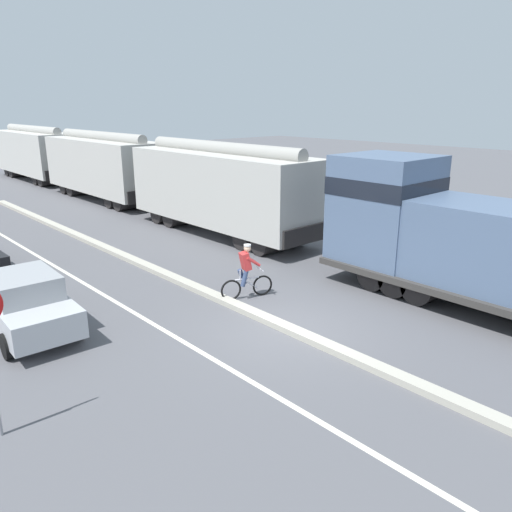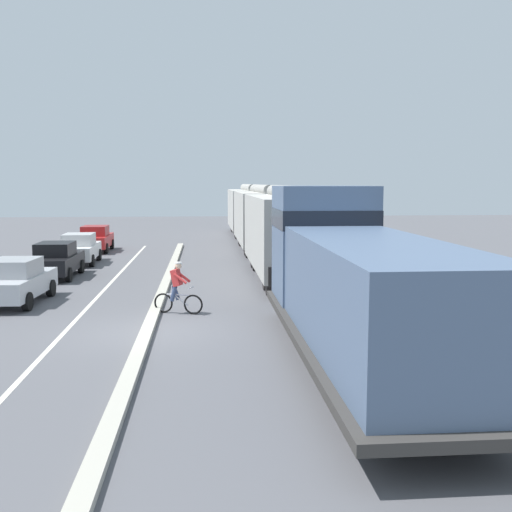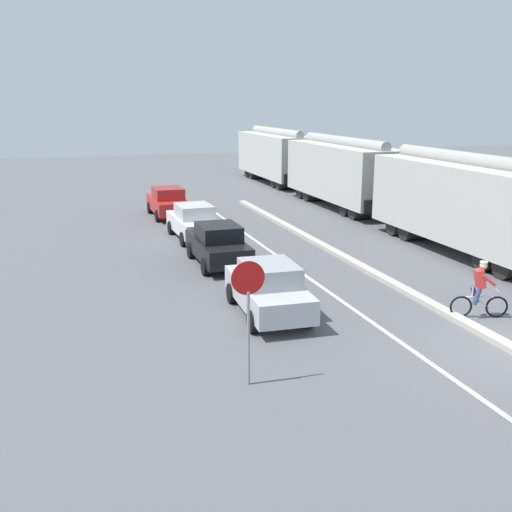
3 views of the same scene
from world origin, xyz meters
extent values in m
plane|color=#56565B|center=(0.00, 0.00, 0.00)|extent=(120.00, 120.00, 0.00)
cube|color=#B2AD9E|center=(0.00, 6.00, 0.08)|extent=(0.36, 36.00, 0.16)
cube|color=silver|center=(-2.40, 6.00, 0.00)|extent=(0.14, 36.00, 0.01)
cube|color=slate|center=(5.23, 0.56, 2.45)|extent=(2.80, 2.80, 3.50)
cube|color=black|center=(5.23, 0.56, 3.24)|extent=(2.83, 2.83, 0.56)
cylinder|color=black|center=(5.23, 0.15, 0.50)|extent=(2.40, 1.00, 1.00)
cylinder|color=black|center=(5.23, -0.65, 0.50)|extent=(2.40, 1.00, 1.00)
cylinder|color=black|center=(5.23, -1.45, 0.50)|extent=(2.40, 1.00, 1.00)
cube|color=#B9B6AE|center=(5.23, 9.16, 2.15)|extent=(2.90, 10.40, 3.10)
cylinder|color=#9D9B94|center=(5.23, 9.16, 3.88)|extent=(0.60, 9.88, 0.60)
cube|color=black|center=(5.23, 14.41, 0.95)|extent=(2.61, 0.10, 0.70)
cube|color=black|center=(5.23, 3.91, 0.95)|extent=(2.61, 0.10, 0.70)
cylinder|color=black|center=(5.23, 12.93, 0.45)|extent=(2.46, 0.90, 0.90)
cylinder|color=black|center=(5.23, 11.83, 0.45)|extent=(2.46, 0.90, 0.90)
cylinder|color=black|center=(5.23, 6.48, 0.45)|extent=(2.46, 0.90, 0.90)
cylinder|color=black|center=(5.23, 5.38, 0.45)|extent=(2.46, 0.90, 0.90)
cube|color=#BAB7B0|center=(5.23, 20.76, 2.15)|extent=(2.90, 10.40, 3.10)
cylinder|color=#9E9C95|center=(5.23, 20.76, 3.88)|extent=(0.60, 9.88, 0.60)
cube|color=black|center=(5.23, 26.01, 0.95)|extent=(2.61, 0.10, 0.70)
cube|color=black|center=(5.23, 15.51, 0.95)|extent=(2.61, 0.10, 0.70)
cylinder|color=black|center=(5.23, 24.53, 0.45)|extent=(2.46, 0.90, 0.90)
cylinder|color=black|center=(5.23, 23.43, 0.45)|extent=(2.46, 0.90, 0.90)
cylinder|color=black|center=(5.23, 18.08, 0.45)|extent=(2.46, 0.90, 0.90)
cylinder|color=black|center=(5.23, 16.98, 0.45)|extent=(2.46, 0.90, 0.90)
cube|color=beige|center=(5.23, 32.36, 2.15)|extent=(2.90, 10.40, 3.10)
cylinder|color=#A19F99|center=(5.23, 32.36, 3.88)|extent=(0.60, 9.88, 0.60)
cube|color=black|center=(5.23, 37.61, 0.95)|extent=(2.61, 0.10, 0.70)
cube|color=black|center=(5.23, 27.11, 0.95)|extent=(2.61, 0.10, 0.70)
cylinder|color=black|center=(5.23, 36.13, 0.45)|extent=(2.46, 0.90, 0.90)
cylinder|color=black|center=(5.23, 35.03, 0.45)|extent=(2.46, 0.90, 0.90)
cylinder|color=black|center=(5.23, 29.68, 0.45)|extent=(2.46, 0.90, 0.90)
cylinder|color=black|center=(5.23, 28.58, 0.45)|extent=(2.46, 0.90, 0.90)
cube|color=#B7BABF|center=(-5.05, 4.56, 0.67)|extent=(1.91, 4.28, 0.70)
cube|color=#9C9EA2|center=(-5.06, 4.41, 1.32)|extent=(1.59, 1.97, 0.60)
cube|color=#1E232D|center=(-5.01, 5.41, 1.27)|extent=(1.43, 0.19, 0.51)
cylinder|color=black|center=(-4.18, 5.82, 0.32)|extent=(0.25, 0.65, 0.64)
cylinder|color=black|center=(-5.92, 3.30, 0.32)|extent=(0.25, 0.65, 0.64)
cylinder|color=black|center=(-4.31, 3.22, 0.32)|extent=(0.25, 0.65, 0.64)
cylinder|color=black|center=(-4.26, 9.16, 0.32)|extent=(0.22, 0.64, 0.64)
torus|color=black|center=(1.27, 2.20, 0.33)|extent=(0.64, 0.27, 0.66)
torus|color=black|center=(0.28, 2.55, 0.33)|extent=(0.64, 0.27, 0.66)
cylinder|color=silver|center=(0.78, 2.38, 0.63)|extent=(0.76, 0.31, 0.05)
cylinder|color=silver|center=(0.87, 2.34, 0.45)|extent=(0.47, 0.21, 0.36)
cylinder|color=silver|center=(0.57, 2.45, 0.78)|extent=(0.04, 0.04, 0.30)
cylinder|color=silver|center=(1.20, 2.23, 0.88)|extent=(0.19, 0.47, 0.04)
cylinder|color=#38476B|center=(0.70, 2.51, 0.68)|extent=(0.33, 0.23, 0.52)
cylinder|color=#38476B|center=(0.63, 2.32, 0.68)|extent=(0.30, 0.22, 0.52)
cube|color=red|center=(0.73, 2.39, 1.20)|extent=(0.42, 0.43, 0.57)
sphere|color=beige|center=(0.79, 2.37, 1.59)|extent=(0.22, 0.22, 0.22)
cylinder|color=white|center=(0.79, 2.37, 1.69)|extent=(0.22, 0.22, 0.05)
cylinder|color=red|center=(0.97, 2.48, 1.20)|extent=(0.47, 0.24, 0.36)
cylinder|color=red|center=(0.86, 2.18, 1.20)|extent=(0.47, 0.24, 0.36)
camera|label=1|loc=(-8.76, -8.44, 5.76)|focal=35.00mm
camera|label=2|loc=(1.68, -17.15, 4.29)|focal=42.00mm
camera|label=3|loc=(-10.63, -11.44, 6.22)|focal=42.00mm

